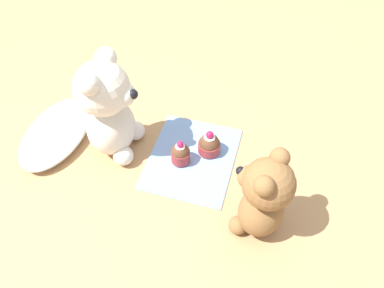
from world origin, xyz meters
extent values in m
plane|color=tan|center=(0.00, 0.00, 0.00)|extent=(4.00, 4.00, 0.00)
cube|color=#7A9ED1|center=(0.00, 0.00, 0.00)|extent=(0.25, 0.21, 0.01)
ellipsoid|color=white|center=(-0.03, 0.35, 0.02)|extent=(0.26, 0.15, 0.04)
ellipsoid|color=silver|center=(-0.02, 0.20, 0.07)|extent=(0.13, 0.12, 0.15)
sphere|color=silver|center=(-0.02, 0.20, 0.20)|extent=(0.12, 0.12, 0.12)
ellipsoid|color=silver|center=(-0.01, 0.15, 0.19)|extent=(0.06, 0.05, 0.05)
sphere|color=black|center=(-0.01, 0.13, 0.20)|extent=(0.02, 0.02, 0.02)
sphere|color=silver|center=(-0.06, 0.20, 0.24)|extent=(0.05, 0.05, 0.05)
sphere|color=silver|center=(0.03, 0.20, 0.24)|extent=(0.05, 0.05, 0.05)
sphere|color=silver|center=(-0.06, 0.16, 0.02)|extent=(0.05, 0.05, 0.05)
sphere|color=silver|center=(0.03, 0.16, 0.02)|extent=(0.05, 0.05, 0.05)
ellipsoid|color=olive|center=(-0.13, -0.19, 0.06)|extent=(0.12, 0.12, 0.12)
sphere|color=olive|center=(-0.13, -0.19, 0.16)|extent=(0.10, 0.10, 0.10)
ellipsoid|color=olive|center=(-0.12, -0.15, 0.15)|extent=(0.06, 0.05, 0.04)
sphere|color=black|center=(-0.12, -0.13, 0.16)|extent=(0.02, 0.02, 0.02)
sphere|color=olive|center=(-0.10, -0.20, 0.20)|extent=(0.04, 0.04, 0.04)
sphere|color=olive|center=(-0.17, -0.18, 0.20)|extent=(0.04, 0.04, 0.04)
sphere|color=olive|center=(-0.09, -0.16, 0.02)|extent=(0.04, 0.04, 0.04)
sphere|color=olive|center=(-0.16, -0.15, 0.02)|extent=(0.04, 0.04, 0.04)
cylinder|color=#993333|center=(-0.02, 0.02, 0.02)|extent=(0.05, 0.05, 0.03)
sphere|color=brown|center=(-0.02, 0.02, 0.04)|extent=(0.04, 0.04, 0.04)
cylinder|color=white|center=(-0.02, 0.02, 0.06)|extent=(0.02, 0.02, 0.00)
sphere|color=#B71947|center=(-0.02, 0.02, 0.07)|extent=(0.02, 0.02, 0.02)
cylinder|color=#993333|center=(0.03, -0.03, 0.02)|extent=(0.06, 0.06, 0.03)
sphere|color=brown|center=(0.03, -0.03, 0.03)|extent=(0.05, 0.05, 0.05)
cylinder|color=white|center=(0.03, -0.03, 0.06)|extent=(0.03, 0.03, 0.00)
sphere|color=#B71947|center=(0.03, -0.03, 0.07)|extent=(0.02, 0.02, 0.02)
camera|label=1|loc=(-0.54, -0.16, 0.74)|focal=35.00mm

